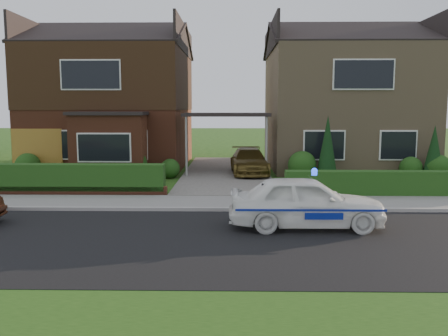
{
  "coord_description": "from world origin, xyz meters",
  "views": [
    {
      "loc": [
        0.27,
        -10.46,
        3.0
      ],
      "look_at": [
        0.02,
        3.5,
        1.22
      ],
      "focal_mm": 38.0,
      "sensor_mm": 36.0,
      "label": 1
    }
  ],
  "objects": [
    {
      "name": "house_right",
      "position": [
        5.8,
        13.99,
        3.66
      ],
      "size": [
        7.5,
        8.06,
        7.25
      ],
      "color": "#9C815F",
      "rests_on": "ground"
    },
    {
      "name": "shrub_left_far",
      "position": [
        -8.5,
        9.5,
        0.54
      ],
      "size": [
        1.08,
        1.08,
        1.08
      ],
      "primitive_type": "sphere",
      "color": "#143912",
      "rests_on": "ground"
    },
    {
      "name": "shrub_left_mid",
      "position": [
        -4.0,
        9.3,
        0.66
      ],
      "size": [
        1.32,
        1.32,
        1.32
      ],
      "primitive_type": "sphere",
      "color": "#143912",
      "rests_on": "ground"
    },
    {
      "name": "shrub_right_far",
      "position": [
        8.8,
        9.2,
        0.54
      ],
      "size": [
        1.08,
        1.08,
        1.08
      ],
      "primitive_type": "sphere",
      "color": "#143912",
      "rests_on": "ground"
    },
    {
      "name": "ground",
      "position": [
        0.0,
        0.0,
        0.0
      ],
      "size": [
        120.0,
        120.0,
        0.0
      ],
      "primitive_type": "plane",
      "color": "#1D4312",
      "rests_on": "ground"
    },
    {
      "name": "garage_door",
      "position": [
        -8.25,
        9.96,
        1.05
      ],
      "size": [
        2.2,
        0.1,
        2.1
      ],
      "primitive_type": "cube",
      "color": "olive",
      "rests_on": "ground"
    },
    {
      "name": "dwarf_wall",
      "position": [
        -5.8,
        5.3,
        0.18
      ],
      "size": [
        7.7,
        0.25,
        0.36
      ],
      "primitive_type": "cube",
      "color": "brown",
      "rests_on": "ground"
    },
    {
      "name": "kerb",
      "position": [
        0.0,
        3.05,
        0.06
      ],
      "size": [
        60.0,
        0.16,
        0.12
      ],
      "primitive_type": "cube",
      "color": "#9E9993",
      "rests_on": "ground"
    },
    {
      "name": "potted_plant_b",
      "position": [
        -8.15,
        8.5,
        0.36
      ],
      "size": [
        0.5,
        0.47,
        0.72
      ],
      "primitive_type": "imported",
      "rotation": [
        0.0,
        0.0,
        0.5
      ],
      "color": "gray",
      "rests_on": "ground"
    },
    {
      "name": "police_car",
      "position": [
        2.11,
        1.2,
        0.66
      ],
      "size": [
        3.54,
        3.85,
        1.48
      ],
      "rotation": [
        0.0,
        0.0,
        1.57
      ],
      "color": "white",
      "rests_on": "ground"
    },
    {
      "name": "potted_plant_c",
      "position": [
        -2.5,
        6.0,
        0.34
      ],
      "size": [
        0.53,
        0.53,
        0.69
      ],
      "primitive_type": "imported",
      "rotation": [
        0.0,
        0.0,
        0.98
      ],
      "color": "gray",
      "rests_on": "ground"
    },
    {
      "name": "road",
      "position": [
        0.0,
        0.0,
        0.0
      ],
      "size": [
        60.0,
        6.0,
        0.02
      ],
      "primitive_type": "cube",
      "color": "black",
      "rests_on": "ground"
    },
    {
      "name": "driveway_car",
      "position": [
        1.0,
        10.27,
        0.67
      ],
      "size": [
        1.75,
        3.86,
        1.1
      ],
      "primitive_type": "imported",
      "rotation": [
        0.0,
        0.0,
        0.06
      ],
      "color": "brown",
      "rests_on": "driveway"
    },
    {
      "name": "shrub_left_near",
      "position": [
        -2.4,
        9.6,
        0.42
      ],
      "size": [
        0.84,
        0.84,
        0.84
      ],
      "primitive_type": "sphere",
      "color": "#143912",
      "rests_on": "ground"
    },
    {
      "name": "driveway",
      "position": [
        0.0,
        11.0,
        0.06
      ],
      "size": [
        3.8,
        12.0,
        0.12
      ],
      "primitive_type": "cube",
      "color": "#666059",
      "rests_on": "ground"
    },
    {
      "name": "shrub_right_near",
      "position": [
        3.2,
        9.4,
        0.6
      ],
      "size": [
        1.2,
        1.2,
        1.2
      ],
      "primitive_type": "sphere",
      "color": "#143912",
      "rests_on": "ground"
    },
    {
      "name": "carport_link",
      "position": [
        0.0,
        10.95,
        2.66
      ],
      "size": [
        3.8,
        3.0,
        2.77
      ],
      "color": "black",
      "rests_on": "ground"
    },
    {
      "name": "sidewalk",
      "position": [
        0.0,
        4.1,
        0.05
      ],
      "size": [
        60.0,
        2.0,
        0.1
      ],
      "primitive_type": "cube",
      "color": "slate",
      "rests_on": "ground"
    },
    {
      "name": "potted_plant_a",
      "position": [
        -3.83,
        6.0,
        0.38
      ],
      "size": [
        0.4,
        0.28,
        0.76
      ],
      "primitive_type": "imported",
      "rotation": [
        0.0,
        0.0,
        -0.01
      ],
      "color": "gray",
      "rests_on": "ground"
    },
    {
      "name": "house_left",
      "position": [
        -5.78,
        13.9,
        3.81
      ],
      "size": [
        7.5,
        9.53,
        7.25
      ],
      "color": "brown",
      "rests_on": "ground"
    },
    {
      "name": "conifer_a",
      "position": [
        4.2,
        9.2,
        1.3
      ],
      "size": [
        0.9,
        0.9,
        2.6
      ],
      "primitive_type": "cone",
      "color": "black",
      "rests_on": "ground"
    },
    {
      "name": "hedge_right",
      "position": [
        5.8,
        5.35,
        0.0
      ],
      "size": [
        7.5,
        0.55,
        0.8
      ],
      "primitive_type": "cube",
      "color": "#143912",
      "rests_on": "ground"
    },
    {
      "name": "hedge_left",
      "position": [
        -5.8,
        5.45,
        0.0
      ],
      "size": [
        7.5,
        0.55,
        0.9
      ],
      "primitive_type": "cube",
      "color": "#143912",
      "rests_on": "ground"
    },
    {
      "name": "conifer_b",
      "position": [
        8.6,
        9.2,
        1.1
      ],
      "size": [
        0.9,
        0.9,
        2.2
      ],
      "primitive_type": "cone",
      "color": "black",
      "rests_on": "ground"
    },
    {
      "name": "shrub_right_mid",
      "position": [
        7.8,
        9.5,
        0.48
      ],
      "size": [
        0.96,
        0.96,
        0.96
      ],
      "primitive_type": "sphere",
      "color": "#143912",
      "rests_on": "ground"
    }
  ]
}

